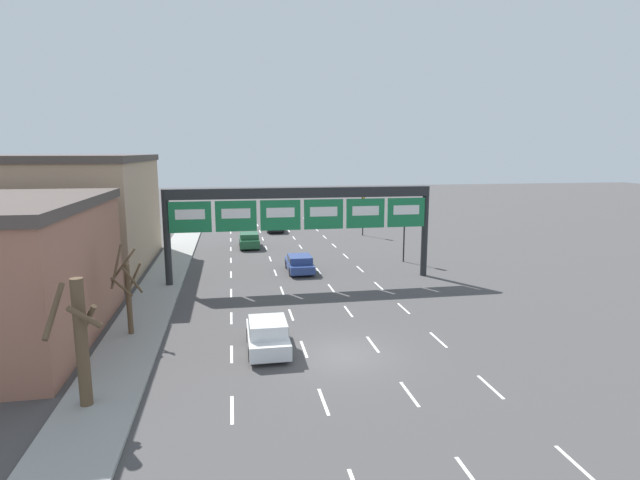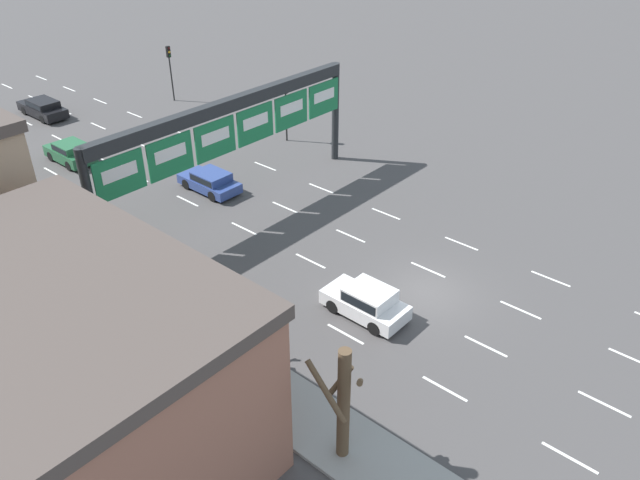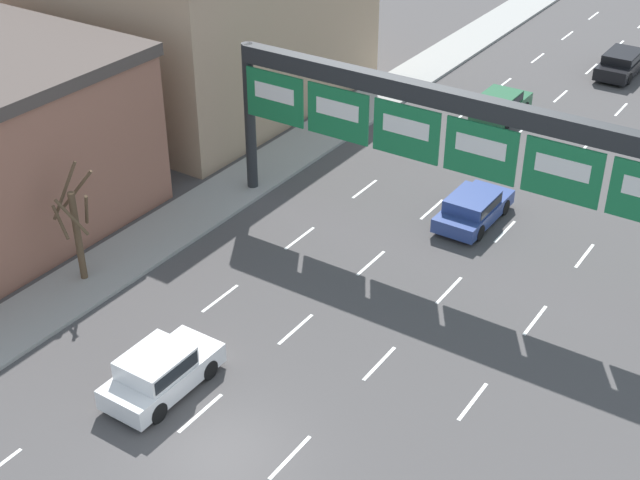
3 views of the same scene
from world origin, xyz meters
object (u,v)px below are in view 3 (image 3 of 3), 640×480
at_px(car_white, 160,371).
at_px(tree_bare_second, 76,225).
at_px(car_green, 501,105).
at_px(car_blue, 473,207).
at_px(sign_gantry, 447,125).
at_px(car_black, 623,62).

distance_m(car_white, tree_bare_second, 7.40).
relative_size(car_green, car_white, 0.99).
relative_size(car_green, car_blue, 0.95).
height_order(sign_gantry, car_black, sign_gantry).
bearing_deg(car_white, tree_bare_second, 155.28).
height_order(car_green, car_white, car_white).
relative_size(car_green, tree_bare_second, 0.89).
xyz_separation_m(car_green, car_blue, (3.39, -10.44, -0.06)).
bearing_deg(car_black, car_blue, -89.45).
xyz_separation_m(car_black, car_blue, (0.19, -20.13, -0.05)).
relative_size(sign_gantry, car_blue, 4.50).
xyz_separation_m(car_green, tree_bare_second, (-6.67, -22.25, 1.58)).
relative_size(car_blue, tree_bare_second, 0.94).
distance_m(car_black, car_blue, 20.13).
relative_size(car_black, car_blue, 1.19).
relative_size(sign_gantry, tree_bare_second, 4.23).
relative_size(car_white, tree_bare_second, 0.90).
bearing_deg(sign_gantry, car_black, 89.99).
height_order(car_green, tree_bare_second, tree_bare_second).
xyz_separation_m(sign_gantry, car_green, (-3.20, 13.16, -4.53)).
bearing_deg(car_green, car_blue, -71.98).
height_order(sign_gantry, tree_bare_second, sign_gantry).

